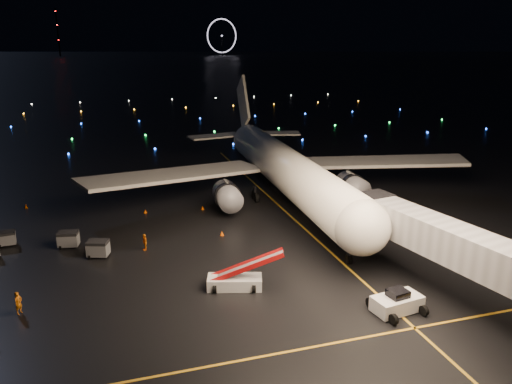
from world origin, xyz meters
TOP-DOWN VIEW (x-y plane):
  - ground at (0.00, 300.00)m, footprint 2000.00×2000.00m
  - lane_centre at (12.00, 15.00)m, footprint 0.25×80.00m
  - lane_cross at (-5.00, -10.00)m, footprint 60.00×0.25m
  - airliner at (13.49, 25.25)m, footprint 56.03×53.45m
  - pushback_tug at (12.02, -7.41)m, footprint 4.26×2.64m
  - belt_loader at (0.51, 0.31)m, footprint 7.27×3.82m
  - crew_a at (-17.11, 1.18)m, footprint 0.77×0.83m
  - crew_c at (-6.33, 11.16)m, footprint 0.65×1.13m
  - safety_cone_0 at (2.29, 12.77)m, footprint 0.56×0.56m
  - safety_cone_1 at (1.97, 22.30)m, footprint 0.56×0.56m
  - safety_cone_2 at (-5.27, 23.05)m, footprint 0.43×0.43m
  - safety_cone_3 at (-20.04, 29.61)m, footprint 0.62×0.62m
  - ferris_wheel at (170.00, 720.00)m, footprint 49.33×16.80m
  - radio_mast at (-60.00, 740.00)m, footprint 1.80×1.80m
  - taxiway_lights at (0.00, 106.00)m, footprint 164.00×92.00m
  - baggage_cart_0 at (-10.99, 10.80)m, footprint 2.40×2.01m
  - baggage_cart_1 at (-13.98, 14.34)m, footprint 2.27×1.79m
  - baggage_cart_2 at (-20.36, 16.74)m, footprint 1.97×1.48m

SIDE VIEW (x-z plane):
  - ground at x=0.00m, z-range 0.00..0.00m
  - lane_centre at x=12.00m, z-range 0.00..0.02m
  - lane_cross at x=-5.00m, z-range 0.00..0.02m
  - taxiway_lights at x=0.00m, z-range 0.00..0.36m
  - safety_cone_2 at x=-5.27m, z-range 0.00..0.49m
  - safety_cone_1 at x=1.97m, z-range 0.00..0.51m
  - safety_cone_0 at x=2.29m, z-range 0.00..0.53m
  - safety_cone_3 at x=-20.04m, z-range 0.00..0.54m
  - baggage_cart_2 at x=-20.36m, z-range 0.00..1.56m
  - baggage_cart_1 at x=-13.98m, z-range 0.00..1.73m
  - baggage_cart_0 at x=-10.99m, z-range 0.00..1.74m
  - crew_c at x=-6.33m, z-range 0.00..1.81m
  - crew_a at x=-17.11m, z-range 0.00..1.90m
  - pushback_tug at x=12.02m, z-range 0.00..1.91m
  - belt_loader at x=0.51m, z-range 0.00..3.40m
  - airliner at x=13.49m, z-range 0.00..15.28m
  - ferris_wheel at x=170.00m, z-range 0.00..52.00m
  - radio_mast at x=-60.00m, z-range 0.00..64.00m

